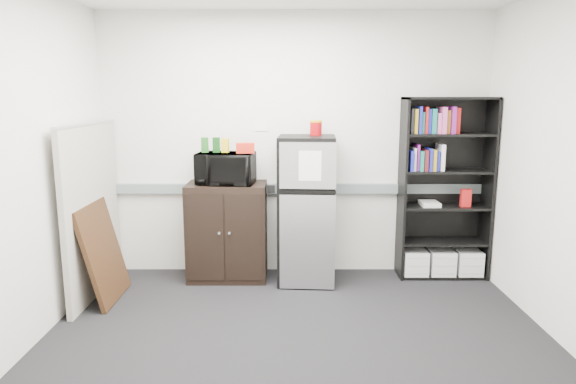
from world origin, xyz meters
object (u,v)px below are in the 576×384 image
object	(u,v)px
cabinet	(227,231)
refrigerator	(306,210)
microwave	(226,168)
bookshelf	(445,190)
cubicle_partition	(92,210)

from	to	relation	value
cabinet	refrigerator	world-z (taller)	refrigerator
microwave	refrigerator	size ratio (longest dim) A/B	0.38
bookshelf	microwave	distance (m)	2.24
bookshelf	cabinet	world-z (taller)	bookshelf
cubicle_partition	microwave	bearing A→B (deg)	18.56
cabinet	refrigerator	xyz separation A→B (m)	(0.81, -0.08, 0.24)
cabinet	microwave	distance (m)	0.65
cubicle_partition	refrigerator	world-z (taller)	cubicle_partition
refrigerator	cubicle_partition	bearing A→B (deg)	-166.99
bookshelf	microwave	world-z (taller)	bookshelf
bookshelf	refrigerator	distance (m)	1.44
cabinet	refrigerator	bearing A→B (deg)	-5.68
cubicle_partition	microwave	world-z (taller)	cubicle_partition
bookshelf	cubicle_partition	xyz separation A→B (m)	(-3.43, -0.49, -0.10)
cubicle_partition	refrigerator	size ratio (longest dim) A/B	1.10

